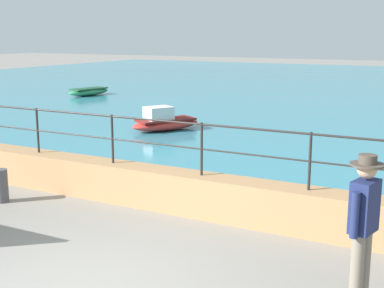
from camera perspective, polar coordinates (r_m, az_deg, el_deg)
The scene contains 6 objects.
promenade_wall at distance 9.01m, azimuth 1.03°, elevation -5.53°, with size 20.00×0.56×0.70m, color tan.
railing at distance 8.77m, azimuth 1.05°, elevation 0.56°, with size 18.44×0.04×0.90m.
person_walking at distance 6.26m, azimuth 18.05°, elevation -8.02°, with size 0.38×0.56×1.75m.
bollard at distance 10.31m, azimuth -19.93°, elevation -4.26°, with size 0.24×0.24×0.62m, color #4C4C51.
boat_1 at distance 26.59m, azimuth -11.11°, elevation 5.60°, with size 1.37×2.44×0.36m.
boat_2 at distance 16.61m, azimuth -3.01°, elevation 2.42°, with size 1.93×2.44×0.76m.
Camera 1 is at (3.92, -4.46, 3.04)m, focal length 49.30 mm.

